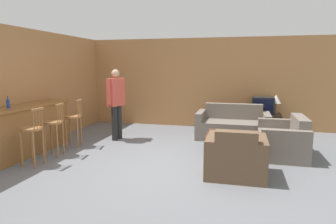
{
  "coord_description": "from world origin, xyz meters",
  "views": [
    {
      "loc": [
        1.33,
        -5.07,
        1.79
      ],
      "look_at": [
        -0.15,
        0.87,
        0.85
      ],
      "focal_mm": 32.0,
      "sensor_mm": 36.0,
      "label": 1
    }
  ],
  "objects_px": {
    "table_lamp": "(276,100)",
    "bar_chair_mid": "(54,127)",
    "tv": "(263,105)",
    "bottle": "(8,103)",
    "bar_chair_near": "(32,134)",
    "tv_unit": "(262,123)",
    "loveseat_right": "(284,141)",
    "person_by_window": "(116,101)",
    "bar_chair_far": "(74,121)",
    "couch_far": "(233,126)",
    "coffee_table": "(219,137)",
    "armchair_near": "(236,158)"
  },
  "relations": [
    {
      "from": "table_lamp",
      "to": "bar_chair_mid",
      "type": "bearing_deg",
      "value": -143.61
    },
    {
      "from": "tv",
      "to": "bottle",
      "type": "height_order",
      "value": "bottle"
    },
    {
      "from": "bar_chair_near",
      "to": "bar_chair_mid",
      "type": "relative_size",
      "value": 1.0
    },
    {
      "from": "tv_unit",
      "to": "loveseat_right",
      "type": "bearing_deg",
      "value": -82.07
    },
    {
      "from": "bar_chair_near",
      "to": "loveseat_right",
      "type": "bearing_deg",
      "value": 21.89
    },
    {
      "from": "bar_chair_near",
      "to": "table_lamp",
      "type": "bearing_deg",
      "value": 41.34
    },
    {
      "from": "bar_chair_near",
      "to": "person_by_window",
      "type": "relative_size",
      "value": 0.62
    },
    {
      "from": "bar_chair_far",
      "to": "couch_far",
      "type": "relative_size",
      "value": 0.6
    },
    {
      "from": "coffee_table",
      "to": "bottle",
      "type": "relative_size",
      "value": 4.2
    },
    {
      "from": "coffee_table",
      "to": "tv",
      "type": "xyz_separation_m",
      "value": [
        0.98,
        2.33,
        0.39
      ]
    },
    {
      "from": "loveseat_right",
      "to": "tv",
      "type": "relative_size",
      "value": 2.35
    },
    {
      "from": "loveseat_right",
      "to": "tv_unit",
      "type": "relative_size",
      "value": 1.38
    },
    {
      "from": "coffee_table",
      "to": "bottle",
      "type": "bearing_deg",
      "value": -158.84
    },
    {
      "from": "armchair_near",
      "to": "tv",
      "type": "distance_m",
      "value": 3.66
    },
    {
      "from": "bottle",
      "to": "person_by_window",
      "type": "xyz_separation_m",
      "value": [
        1.27,
        2.04,
        -0.15
      ]
    },
    {
      "from": "coffee_table",
      "to": "tv_unit",
      "type": "distance_m",
      "value": 2.53
    },
    {
      "from": "bar_chair_mid",
      "to": "table_lamp",
      "type": "height_order",
      "value": "bar_chair_mid"
    },
    {
      "from": "couch_far",
      "to": "loveseat_right",
      "type": "relative_size",
      "value": 1.3
    },
    {
      "from": "loveseat_right",
      "to": "bar_chair_mid",
      "type": "bearing_deg",
      "value": -165.53
    },
    {
      "from": "bar_chair_mid",
      "to": "couch_far",
      "type": "height_order",
      "value": "bar_chair_mid"
    },
    {
      "from": "loveseat_right",
      "to": "armchair_near",
      "type": "bearing_deg",
      "value": -122.63
    },
    {
      "from": "loveseat_right",
      "to": "coffee_table",
      "type": "bearing_deg",
      "value": -172.72
    },
    {
      "from": "bar_chair_near",
      "to": "bar_chair_far",
      "type": "height_order",
      "value": "same"
    },
    {
      "from": "bottle",
      "to": "loveseat_right",
      "type": "bearing_deg",
      "value": 17.83
    },
    {
      "from": "bar_chair_far",
      "to": "coffee_table",
      "type": "distance_m",
      "value": 3.21
    },
    {
      "from": "bar_chair_far",
      "to": "tv_unit",
      "type": "height_order",
      "value": "bar_chair_far"
    },
    {
      "from": "bar_chair_mid",
      "to": "couch_far",
      "type": "bearing_deg",
      "value": 35.03
    },
    {
      "from": "bar_chair_far",
      "to": "loveseat_right",
      "type": "xyz_separation_m",
      "value": [
        4.47,
        0.44,
        -0.28
      ]
    },
    {
      "from": "bar_chair_near",
      "to": "loveseat_right",
      "type": "distance_m",
      "value": 4.82
    },
    {
      "from": "bar_chair_near",
      "to": "bar_chair_far",
      "type": "xyz_separation_m",
      "value": [
        -0.0,
        1.36,
        0.0
      ]
    },
    {
      "from": "couch_far",
      "to": "bottle",
      "type": "relative_size",
      "value": 7.69
    },
    {
      "from": "armchair_near",
      "to": "person_by_window",
      "type": "xyz_separation_m",
      "value": [
        -2.9,
        1.82,
        0.66
      ]
    },
    {
      "from": "loveseat_right",
      "to": "person_by_window",
      "type": "xyz_separation_m",
      "value": [
        -3.81,
        0.4,
        0.67
      ]
    },
    {
      "from": "bar_chair_mid",
      "to": "armchair_near",
      "type": "relative_size",
      "value": 1.11
    },
    {
      "from": "bar_chair_near",
      "to": "couch_far",
      "type": "relative_size",
      "value": 0.6
    },
    {
      "from": "bar_chair_mid",
      "to": "bottle",
      "type": "distance_m",
      "value": 0.94
    },
    {
      "from": "loveseat_right",
      "to": "tv",
      "type": "distance_m",
      "value": 2.23
    },
    {
      "from": "loveseat_right",
      "to": "person_by_window",
      "type": "distance_m",
      "value": 3.89
    },
    {
      "from": "bar_chair_near",
      "to": "couch_far",
      "type": "distance_m",
      "value": 4.58
    },
    {
      "from": "couch_far",
      "to": "table_lamp",
      "type": "distance_m",
      "value": 1.55
    },
    {
      "from": "bottle",
      "to": "coffee_table",
      "type": "bearing_deg",
      "value": 21.16
    },
    {
      "from": "loveseat_right",
      "to": "tv_unit",
      "type": "height_order",
      "value": "loveseat_right"
    },
    {
      "from": "couch_far",
      "to": "person_by_window",
      "type": "relative_size",
      "value": 1.03
    },
    {
      "from": "armchair_near",
      "to": "bottle",
      "type": "relative_size",
      "value": 4.18
    },
    {
      "from": "bar_chair_mid",
      "to": "bar_chair_far",
      "type": "distance_m",
      "value": 0.72
    },
    {
      "from": "bar_chair_near",
      "to": "tv",
      "type": "bearing_deg",
      "value": 43.55
    },
    {
      "from": "bar_chair_mid",
      "to": "loveseat_right",
      "type": "height_order",
      "value": "bar_chair_mid"
    },
    {
      "from": "armchair_near",
      "to": "loveseat_right",
      "type": "xyz_separation_m",
      "value": [
        0.91,
        1.42,
        -0.01
      ]
    },
    {
      "from": "bar_chair_far",
      "to": "armchair_near",
      "type": "xyz_separation_m",
      "value": [
        3.56,
        -0.98,
        -0.28
      ]
    },
    {
      "from": "loveseat_right",
      "to": "tv",
      "type": "xyz_separation_m",
      "value": [
        -0.3,
        2.16,
        0.44
      ]
    }
  ]
}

